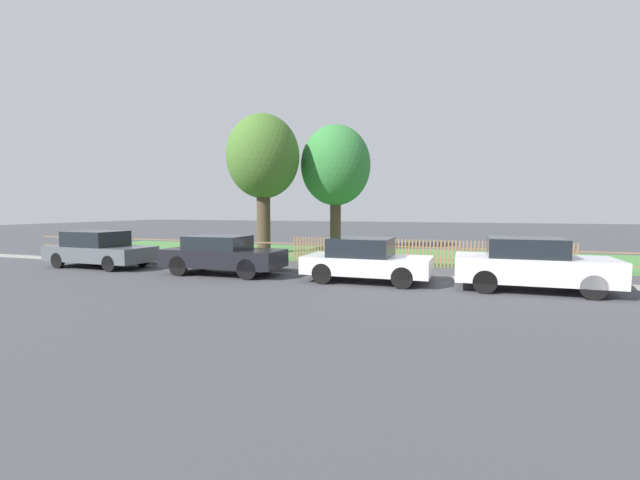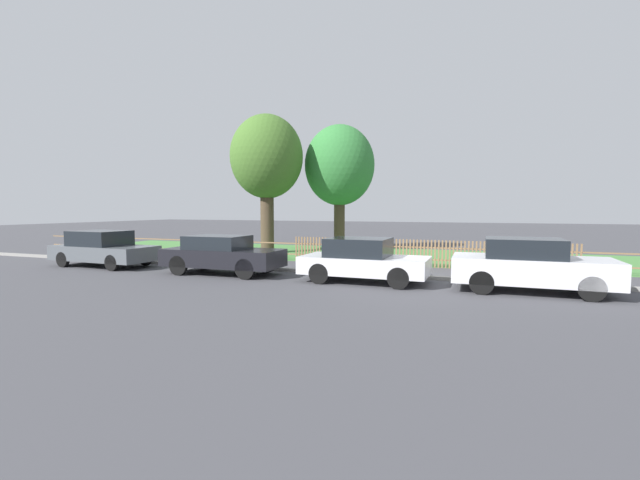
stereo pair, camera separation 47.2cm
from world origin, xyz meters
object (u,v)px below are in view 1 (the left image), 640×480
(tree_nearest_kerb, at_px, (263,158))
(tree_behind_motorcycle, at_px, (336,166))
(covered_motorcycle, at_px, (347,249))
(parked_car_silver_hatchback, at_px, (99,249))
(parked_car_black_saloon, at_px, (222,254))
(parked_car_navy_estate, at_px, (365,260))
(parked_car_red_compact, at_px, (531,264))

(tree_nearest_kerb, height_order, tree_behind_motorcycle, tree_nearest_kerb)
(covered_motorcycle, distance_m, tree_behind_motorcycle, 7.18)
(parked_car_silver_hatchback, distance_m, tree_nearest_kerb, 8.72)
(parked_car_silver_hatchback, height_order, parked_car_black_saloon, parked_car_silver_hatchback)
(parked_car_navy_estate, bearing_deg, parked_car_silver_hatchback, -179.14)
(tree_behind_motorcycle, bearing_deg, covered_motorcycle, -68.65)
(covered_motorcycle, height_order, tree_nearest_kerb, tree_nearest_kerb)
(parked_car_silver_hatchback, relative_size, parked_car_black_saloon, 1.02)
(parked_car_silver_hatchback, xyz_separation_m, covered_motorcycle, (8.97, 3.55, -0.03))
(tree_behind_motorcycle, bearing_deg, parked_car_black_saloon, -97.68)
(parked_car_black_saloon, xyz_separation_m, parked_car_red_compact, (9.63, 0.21, 0.04))
(parked_car_black_saloon, height_order, covered_motorcycle, parked_car_black_saloon)
(parked_car_red_compact, xyz_separation_m, tree_behind_motorcycle, (-8.39, 9.05, 3.77))
(covered_motorcycle, distance_m, tree_nearest_kerb, 7.41)
(parked_car_silver_hatchback, bearing_deg, parked_car_black_saloon, 1.45)
(parked_car_silver_hatchback, height_order, covered_motorcycle, parked_car_silver_hatchback)
(parked_car_silver_hatchback, distance_m, parked_car_red_compact, 15.14)
(parked_car_silver_hatchback, xyz_separation_m, parked_car_black_saloon, (5.51, -0.06, -0.00))
(covered_motorcycle, bearing_deg, parked_car_silver_hatchback, -161.86)
(parked_car_silver_hatchback, xyz_separation_m, parked_car_red_compact, (15.14, 0.15, 0.04))
(parked_car_red_compact, height_order, tree_behind_motorcycle, tree_behind_motorcycle)
(parked_car_black_saloon, relative_size, tree_behind_motorcycle, 0.62)
(parked_car_black_saloon, xyz_separation_m, tree_nearest_kerb, (-1.81, 6.82, 4.10))
(parked_car_silver_hatchback, bearing_deg, tree_nearest_kerb, 63.40)
(parked_car_black_saloon, distance_m, tree_behind_motorcycle, 10.10)
(parked_car_silver_hatchback, distance_m, parked_car_navy_estate, 10.50)
(parked_car_silver_hatchback, relative_size, parked_car_red_compact, 1.04)
(covered_motorcycle, height_order, tree_behind_motorcycle, tree_behind_motorcycle)
(parked_car_black_saloon, relative_size, covered_motorcycle, 2.26)
(parked_car_silver_hatchback, xyz_separation_m, tree_nearest_kerb, (3.70, 6.75, 4.09))
(parked_car_black_saloon, bearing_deg, parked_car_silver_hatchback, 178.27)
(parked_car_red_compact, height_order, tree_nearest_kerb, tree_nearest_kerb)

